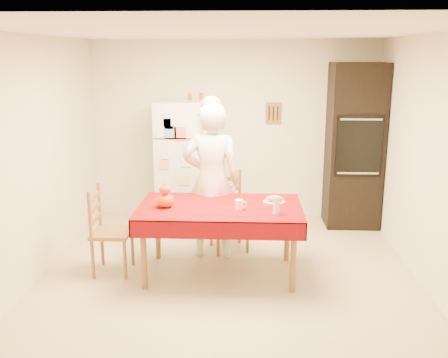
# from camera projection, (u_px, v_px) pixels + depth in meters

# --- Properties ---
(floor) EXTENTS (4.50, 4.50, 0.00)m
(floor) POSITION_uv_depth(u_px,v_px,m) (227.00, 282.00, 5.18)
(floor) COLOR tan
(floor) RESTS_ON ground
(room_shell) EXTENTS (4.02, 4.52, 2.51)m
(room_shell) POSITION_uv_depth(u_px,v_px,m) (227.00, 127.00, 4.79)
(room_shell) COLOR #EBE4C5
(room_shell) RESTS_ON ground
(refrigerator) EXTENTS (0.75, 0.74, 1.70)m
(refrigerator) POSITION_uv_depth(u_px,v_px,m) (186.00, 163.00, 6.83)
(refrigerator) COLOR white
(refrigerator) RESTS_ON floor
(oven_cabinet) EXTENTS (0.70, 0.62, 2.20)m
(oven_cabinet) POSITION_uv_depth(u_px,v_px,m) (354.00, 146.00, 6.71)
(oven_cabinet) COLOR black
(oven_cabinet) RESTS_ON floor
(dining_table) EXTENTS (1.70, 1.00, 0.76)m
(dining_table) POSITION_uv_depth(u_px,v_px,m) (220.00, 212.00, 5.21)
(dining_table) COLOR brown
(dining_table) RESTS_ON floor
(chair_far) EXTENTS (0.52, 0.51, 0.95)m
(chair_far) POSITION_uv_depth(u_px,v_px,m) (228.00, 208.00, 5.99)
(chair_far) COLOR brown
(chair_far) RESTS_ON floor
(chair_left) EXTENTS (0.40, 0.42, 0.95)m
(chair_left) POSITION_uv_depth(u_px,v_px,m) (106.00, 227.00, 5.31)
(chair_left) COLOR brown
(chair_left) RESTS_ON floor
(seated_woman) EXTENTS (0.66, 0.44, 1.80)m
(seated_woman) POSITION_uv_depth(u_px,v_px,m) (212.00, 181.00, 5.66)
(seated_woman) COLOR silver
(seated_woman) RESTS_ON floor
(coffee_mug) EXTENTS (0.08, 0.08, 0.10)m
(coffee_mug) POSITION_uv_depth(u_px,v_px,m) (239.00, 205.00, 5.07)
(coffee_mug) COLOR white
(coffee_mug) RESTS_ON dining_table
(pumpkin_lower) EXTENTS (0.19, 0.19, 0.14)m
(pumpkin_lower) POSITION_uv_depth(u_px,v_px,m) (165.00, 200.00, 5.15)
(pumpkin_lower) COLOR #E94705
(pumpkin_lower) RESTS_ON dining_table
(pumpkin_upper) EXTENTS (0.12, 0.12, 0.09)m
(pumpkin_upper) POSITION_uv_depth(u_px,v_px,m) (165.00, 189.00, 5.12)
(pumpkin_upper) COLOR #CD5004
(pumpkin_upper) RESTS_ON pumpkin_lower
(wine_glass) EXTENTS (0.07, 0.07, 0.18)m
(wine_glass) POSITION_uv_depth(u_px,v_px,m) (276.00, 205.00, 4.93)
(wine_glass) COLOR white
(wine_glass) RESTS_ON dining_table
(bread_plate) EXTENTS (0.24, 0.24, 0.02)m
(bread_plate) POSITION_uv_depth(u_px,v_px,m) (274.00, 202.00, 5.30)
(bread_plate) COLOR silver
(bread_plate) RESTS_ON dining_table
(bread_loaf) EXTENTS (0.18, 0.10, 0.06)m
(bread_loaf) POSITION_uv_depth(u_px,v_px,m) (274.00, 198.00, 5.29)
(bread_loaf) COLOR #A98753
(bread_loaf) RESTS_ON bread_plate
(spice_jar_left) EXTENTS (0.05, 0.05, 0.10)m
(spice_jar_left) POSITION_uv_depth(u_px,v_px,m) (190.00, 97.00, 6.66)
(spice_jar_left) COLOR brown
(spice_jar_left) RESTS_ON refrigerator
(spice_jar_mid) EXTENTS (0.05, 0.05, 0.10)m
(spice_jar_mid) POSITION_uv_depth(u_px,v_px,m) (201.00, 97.00, 6.65)
(spice_jar_mid) COLOR brown
(spice_jar_mid) RESTS_ON refrigerator
(spice_jar_right) EXTENTS (0.05, 0.05, 0.10)m
(spice_jar_right) POSITION_uv_depth(u_px,v_px,m) (202.00, 97.00, 6.65)
(spice_jar_right) COLOR #984F1B
(spice_jar_right) RESTS_ON refrigerator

